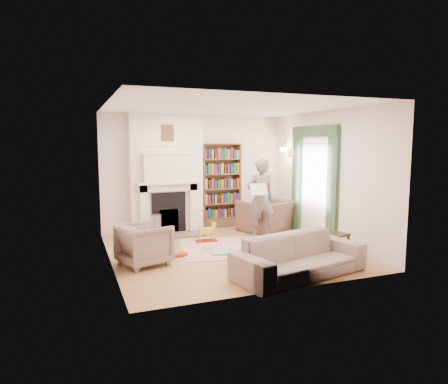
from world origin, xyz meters
name	(u,v)px	position (x,y,z in m)	size (l,w,h in m)	color
floor	(229,251)	(0.00, 0.00, 0.00)	(4.50, 4.50, 0.00)	olive
ceiling	(229,107)	(0.00, 0.00, 2.80)	(4.50, 4.50, 0.00)	white
wall_back	(195,173)	(0.00, 2.25, 1.40)	(4.50, 4.50, 0.00)	white
wall_front	(288,195)	(0.00, -2.25, 1.40)	(4.50, 4.50, 0.00)	white
wall_left	(108,185)	(-2.25, 0.00, 1.40)	(4.50, 4.50, 0.00)	white
wall_right	(326,177)	(2.25, 0.00, 1.40)	(4.50, 4.50, 0.00)	white
fireplace	(166,175)	(-0.75, 2.05, 1.39)	(1.70, 0.58, 2.80)	white
bookcase	(221,181)	(0.65, 2.12, 1.18)	(1.00, 0.24, 1.85)	brown
window	(315,173)	(2.23, 0.40, 1.45)	(0.02, 0.90, 1.30)	silver
curtain_left	(332,188)	(2.20, -0.30, 1.20)	(0.07, 0.32, 2.40)	#294029
curtain_right	(297,182)	(2.20, 1.10, 1.20)	(0.07, 0.32, 2.40)	#294029
pelmet	(314,131)	(2.19, 0.40, 2.38)	(0.09, 1.70, 0.24)	#294029
wall_sconce	(283,152)	(2.03, 1.50, 1.90)	(0.20, 0.24, 0.24)	gold
rug	(238,247)	(0.29, 0.22, 0.01)	(2.31, 1.78, 0.01)	beige
armchair_reading	(266,216)	(1.52, 1.36, 0.37)	(1.15, 1.00, 0.75)	#472D26
armchair_left	(144,244)	(-1.70, -0.28, 0.37)	(0.78, 0.80, 0.73)	#A59B88
sofa	(300,256)	(0.52, -1.78, 0.33)	(2.24, 0.88, 0.65)	#9E9782
man_reading	(260,199)	(1.07, 0.76, 0.89)	(0.65, 0.43, 1.79)	#61534E
newspaper	(258,189)	(0.92, 0.56, 1.13)	(0.37, 0.02, 0.26)	white
coffee_table	(329,246)	(1.57, -1.10, 0.23)	(0.70, 0.45, 0.45)	#351E12
paraffin_heater	(156,227)	(-1.14, 1.50, 0.28)	(0.24, 0.24, 0.55)	#999BA0
rocking_horse	(206,233)	(-0.18, 0.85, 0.21)	(0.47, 0.19, 0.42)	gold
board_game	(221,252)	(-0.20, -0.10, 0.03)	(0.39, 0.39, 0.03)	#D4D44B
game_box_lid	(178,254)	(-1.01, 0.02, 0.04)	(0.30, 0.20, 0.05)	red
comic_annuals	(239,252)	(0.14, -0.22, 0.02)	(1.02, 1.24, 0.02)	red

